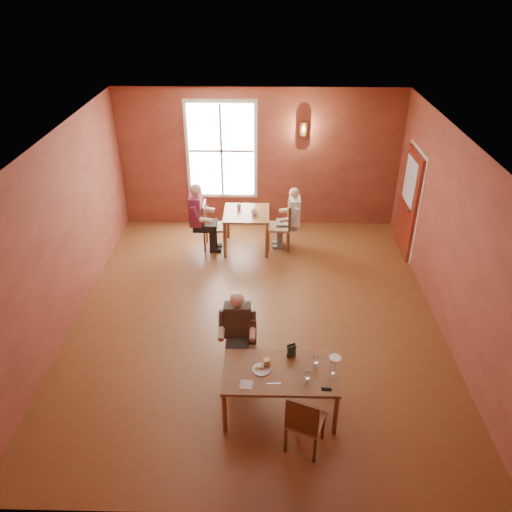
{
  "coord_description": "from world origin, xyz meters",
  "views": [
    {
      "loc": [
        0.15,
        -6.7,
        5.13
      ],
      "look_at": [
        0.0,
        0.2,
        1.05
      ],
      "focal_mm": 35.0,
      "sensor_mm": 36.0,
      "label": 1
    }
  ],
  "objects_px": {
    "diner_main": "(243,343)",
    "second_table": "(247,230)",
    "diner_white": "(280,221)",
    "diner_maroon": "(213,217)",
    "chair_diner_main": "(243,352)",
    "chair_diner_maroon": "(215,226)",
    "chair_empty": "(306,420)",
    "main_table": "(279,391)",
    "chair_diner_white": "(279,226)"
  },
  "relations": [
    {
      "from": "chair_diner_white",
      "to": "diner_main",
      "type": "bearing_deg",
      "value": 171.48
    },
    {
      "from": "main_table",
      "to": "chair_empty",
      "type": "relative_size",
      "value": 1.62
    },
    {
      "from": "diner_main",
      "to": "diner_white",
      "type": "bearing_deg",
      "value": -98.96
    },
    {
      "from": "main_table",
      "to": "chair_empty",
      "type": "distance_m",
      "value": 0.64
    },
    {
      "from": "main_table",
      "to": "chair_diner_maroon",
      "type": "xyz_separation_m",
      "value": [
        -1.24,
        4.37,
        0.15
      ]
    },
    {
      "from": "chair_diner_main",
      "to": "diner_maroon",
      "type": "height_order",
      "value": "diner_maroon"
    },
    {
      "from": "main_table",
      "to": "chair_diner_main",
      "type": "relative_size",
      "value": 1.72
    },
    {
      "from": "chair_diner_main",
      "to": "chair_empty",
      "type": "height_order",
      "value": "chair_empty"
    },
    {
      "from": "second_table",
      "to": "diner_white",
      "type": "xyz_separation_m",
      "value": [
        0.68,
        0.0,
        0.23
      ]
    },
    {
      "from": "chair_diner_main",
      "to": "diner_main",
      "type": "bearing_deg",
      "value": 90.0
    },
    {
      "from": "chair_diner_maroon",
      "to": "diner_main",
      "type": "bearing_deg",
      "value": 11.17
    },
    {
      "from": "chair_diner_white",
      "to": "diner_maroon",
      "type": "distance_m",
      "value": 1.34
    },
    {
      "from": "main_table",
      "to": "chair_diner_white",
      "type": "distance_m",
      "value": 4.37
    },
    {
      "from": "main_table",
      "to": "diner_white",
      "type": "bearing_deg",
      "value": 88.81
    },
    {
      "from": "second_table",
      "to": "chair_diner_white",
      "type": "height_order",
      "value": "chair_diner_white"
    },
    {
      "from": "chair_empty",
      "to": "chair_diner_maroon",
      "type": "xyz_separation_m",
      "value": [
        -1.54,
        4.92,
        0.05
      ]
    },
    {
      "from": "chair_diner_main",
      "to": "chair_diner_maroon",
      "type": "bearing_deg",
      "value": -78.75
    },
    {
      "from": "chair_empty",
      "to": "diner_maroon",
      "type": "distance_m",
      "value": 5.18
    },
    {
      "from": "chair_diner_main",
      "to": "diner_main",
      "type": "distance_m",
      "value": 0.19
    },
    {
      "from": "diner_main",
      "to": "chair_diner_white",
      "type": "height_order",
      "value": "diner_main"
    },
    {
      "from": "diner_main",
      "to": "chair_diner_maroon",
      "type": "relative_size",
      "value": 1.23
    },
    {
      "from": "second_table",
      "to": "chair_empty",
      "type": "bearing_deg",
      "value": -79.76
    },
    {
      "from": "diner_main",
      "to": "second_table",
      "type": "distance_m",
      "value": 3.75
    },
    {
      "from": "diner_white",
      "to": "second_table",
      "type": "bearing_deg",
      "value": 90.0
    },
    {
      "from": "chair_empty",
      "to": "diner_white",
      "type": "height_order",
      "value": "diner_white"
    },
    {
      "from": "second_table",
      "to": "chair_diner_white",
      "type": "distance_m",
      "value": 0.66
    },
    {
      "from": "main_table",
      "to": "chair_empty",
      "type": "height_order",
      "value": "chair_empty"
    },
    {
      "from": "diner_main",
      "to": "second_table",
      "type": "bearing_deg",
      "value": -88.64
    },
    {
      "from": "main_table",
      "to": "chair_diner_white",
      "type": "height_order",
      "value": "chair_diner_white"
    },
    {
      "from": "chair_diner_main",
      "to": "chair_diner_maroon",
      "type": "distance_m",
      "value": 3.79
    },
    {
      "from": "diner_white",
      "to": "diner_maroon",
      "type": "relative_size",
      "value": 0.9
    },
    {
      "from": "main_table",
      "to": "diner_main",
      "type": "height_order",
      "value": "diner_main"
    },
    {
      "from": "main_table",
      "to": "chair_diner_white",
      "type": "xyz_separation_m",
      "value": [
        0.06,
        4.37,
        0.17
      ]
    },
    {
      "from": "diner_main",
      "to": "chair_diner_maroon",
      "type": "distance_m",
      "value": 3.82
    },
    {
      "from": "second_table",
      "to": "diner_maroon",
      "type": "xyz_separation_m",
      "value": [
        -0.68,
        0.0,
        0.29
      ]
    },
    {
      "from": "diner_white",
      "to": "diner_maroon",
      "type": "bearing_deg",
      "value": 90.0
    },
    {
      "from": "diner_main",
      "to": "chair_diner_white",
      "type": "bearing_deg",
      "value": -98.52
    },
    {
      "from": "diner_main",
      "to": "chair_diner_maroon",
      "type": "xyz_separation_m",
      "value": [
        -0.74,
        3.75,
        -0.11
      ]
    },
    {
      "from": "chair_diner_white",
      "to": "chair_diner_maroon",
      "type": "height_order",
      "value": "chair_diner_white"
    },
    {
      "from": "chair_diner_main",
      "to": "diner_white",
      "type": "distance_m",
      "value": 3.77
    },
    {
      "from": "chair_diner_white",
      "to": "diner_white",
      "type": "relative_size",
      "value": 0.81
    },
    {
      "from": "diner_maroon",
      "to": "chair_diner_maroon",
      "type": "bearing_deg",
      "value": 90.0
    },
    {
      "from": "diner_main",
      "to": "chair_diner_maroon",
      "type": "bearing_deg",
      "value": -78.83
    },
    {
      "from": "chair_diner_white",
      "to": "diner_white",
      "type": "height_order",
      "value": "diner_white"
    },
    {
      "from": "chair_diner_main",
      "to": "diner_white",
      "type": "height_order",
      "value": "diner_white"
    },
    {
      "from": "chair_diner_main",
      "to": "diner_maroon",
      "type": "distance_m",
      "value": 3.8
    },
    {
      "from": "chair_diner_main",
      "to": "second_table",
      "type": "distance_m",
      "value": 3.72
    },
    {
      "from": "chair_diner_maroon",
      "to": "second_table",
      "type": "bearing_deg",
      "value": 90.0
    },
    {
      "from": "diner_white",
      "to": "diner_maroon",
      "type": "height_order",
      "value": "diner_maroon"
    },
    {
      "from": "chair_diner_maroon",
      "to": "chair_diner_white",
      "type": "bearing_deg",
      "value": 90.0
    }
  ]
}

